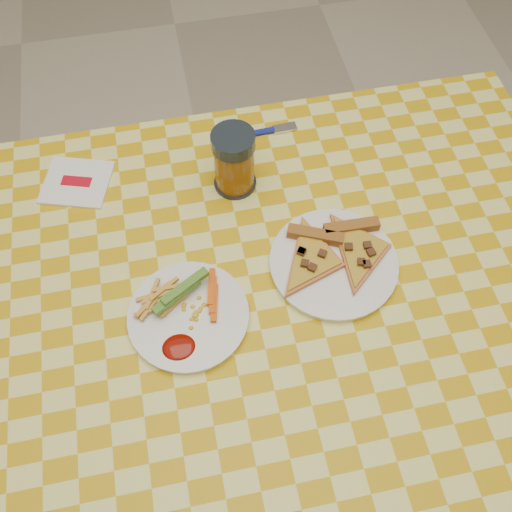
% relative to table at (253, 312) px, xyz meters
% --- Properties ---
extents(ground, '(8.00, 8.00, 0.00)m').
position_rel_table_xyz_m(ground, '(0.00, 0.00, -0.68)').
color(ground, beige).
rests_on(ground, ground).
extents(table, '(1.28, 0.88, 0.76)m').
position_rel_table_xyz_m(table, '(0.00, 0.00, 0.00)').
color(table, white).
rests_on(table, ground).
extents(plate_left, '(0.25, 0.25, 0.01)m').
position_rel_table_xyz_m(plate_left, '(-0.11, -0.02, 0.08)').
color(plate_left, white).
rests_on(plate_left, table).
extents(plate_right, '(0.28, 0.28, 0.01)m').
position_rel_table_xyz_m(plate_right, '(0.15, 0.03, 0.08)').
color(plate_right, white).
rests_on(plate_right, table).
extents(fries_veggies, '(0.17, 0.15, 0.04)m').
position_rel_table_xyz_m(fries_veggies, '(-0.12, -0.01, 0.10)').
color(fries_veggies, gold).
rests_on(fries_veggies, plate_left).
extents(pizza_slices, '(0.25, 0.23, 0.02)m').
position_rel_table_xyz_m(pizza_slices, '(0.15, 0.04, 0.09)').
color(pizza_slices, '#DE8744').
rests_on(pizza_slices, plate_right).
extents(drink_glass, '(0.08, 0.08, 0.13)m').
position_rel_table_xyz_m(drink_glass, '(0.01, 0.24, 0.14)').
color(drink_glass, black).
rests_on(drink_glass, table).
extents(napkin, '(0.15, 0.15, 0.01)m').
position_rel_table_xyz_m(napkin, '(-0.29, 0.30, 0.08)').
color(napkin, white).
rests_on(napkin, table).
extents(fork, '(0.16, 0.02, 0.01)m').
position_rel_table_xyz_m(fork, '(0.09, 0.36, 0.08)').
color(fork, navy).
rests_on(fork, table).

